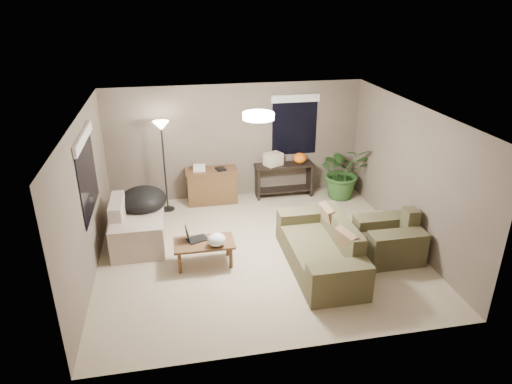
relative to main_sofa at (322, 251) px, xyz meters
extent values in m
plane|color=tan|center=(-0.94, 0.70, -0.29)|extent=(5.50, 5.50, 0.00)
plane|color=white|center=(-0.94, 0.70, 2.21)|extent=(5.50, 5.50, 0.00)
plane|color=#6C5C4F|center=(-0.94, 3.20, 0.96)|extent=(5.50, 0.00, 5.50)
plane|color=#6C5C4F|center=(-0.94, -1.80, 0.96)|extent=(5.50, 0.00, 5.50)
plane|color=#6C5C4F|center=(-3.69, 0.70, 0.96)|extent=(0.00, 5.00, 5.00)
plane|color=#6C5C4F|center=(1.81, 0.70, 0.96)|extent=(0.00, 5.00, 5.00)
cube|color=brown|center=(-0.04, 0.00, -0.08)|extent=(0.95, 1.48, 0.42)
cube|color=#4B472D|center=(0.32, 0.00, 0.34)|extent=(0.22, 1.48, 0.43)
cube|color=brown|center=(-0.04, -0.92, 0.01)|extent=(0.95, 0.36, 0.60)
cube|color=#4A462C|center=(-0.04, 0.92, 0.01)|extent=(0.95, 0.36, 0.60)
cube|color=#8C7251|center=(0.26, -0.45, 0.36)|extent=(0.34, 0.49, 0.47)
cube|color=#8C7251|center=(0.26, 0.45, 0.36)|extent=(0.25, 0.46, 0.47)
cube|color=beige|center=(-3.02, 1.46, -0.08)|extent=(0.90, 0.88, 0.42)
cube|color=beige|center=(-3.36, 1.46, 0.34)|extent=(0.22, 0.88, 0.43)
cube|color=beige|center=(-3.02, 0.84, 0.01)|extent=(0.90, 0.36, 0.60)
cube|color=beige|center=(-3.02, 2.08, 0.01)|extent=(0.90, 0.36, 0.60)
cube|color=brown|center=(1.24, 0.12, -0.08)|extent=(0.95, 0.28, 0.42)
cube|color=brown|center=(1.60, 0.12, 0.34)|extent=(0.22, 0.28, 0.43)
cube|color=#4B462D|center=(1.24, -0.20, 0.01)|extent=(0.95, 0.36, 0.60)
cube|color=brown|center=(1.24, 0.44, 0.01)|extent=(0.95, 0.36, 0.60)
cube|color=brown|center=(-1.91, 0.44, 0.11)|extent=(1.00, 0.55, 0.04)
cylinder|color=brown|center=(-2.33, 0.24, -0.10)|extent=(0.06, 0.06, 0.38)
cylinder|color=brown|center=(-1.49, 0.24, -0.10)|extent=(0.06, 0.06, 0.38)
cylinder|color=brown|center=(-2.33, 0.64, -0.10)|extent=(0.06, 0.06, 0.38)
cylinder|color=brown|center=(-1.49, 0.64, -0.10)|extent=(0.06, 0.06, 0.38)
cube|color=black|center=(-2.01, 0.54, 0.13)|extent=(0.39, 0.33, 0.02)
cube|color=black|center=(-2.17, 0.54, 0.25)|extent=(0.07, 0.23, 0.22)
ellipsoid|color=white|center=(-1.71, 0.29, 0.23)|extent=(0.37, 0.35, 0.21)
cube|color=brown|center=(-1.52, 2.91, 0.06)|extent=(1.05, 0.45, 0.71)
cube|color=brown|center=(-1.52, 2.91, 0.44)|extent=(1.10, 0.50, 0.04)
cube|color=silver|center=(-1.77, 2.91, 0.52)|extent=(0.27, 0.22, 0.12)
cube|color=black|center=(-1.32, 2.86, 0.48)|extent=(0.24, 0.26, 0.04)
cube|color=black|center=(0.09, 2.95, 0.44)|extent=(1.30, 0.40, 0.04)
cube|color=black|center=(-0.51, 2.95, 0.06)|extent=(0.05, 0.38, 0.71)
cube|color=black|center=(0.69, 2.95, 0.06)|extent=(0.05, 0.38, 0.71)
cube|color=black|center=(0.09, 2.95, -0.14)|extent=(1.25, 0.36, 0.03)
ellipsoid|color=orange|center=(0.44, 2.95, 0.57)|extent=(0.33, 0.33, 0.24)
cube|color=beige|center=(-0.16, 2.95, 0.59)|extent=(0.44, 0.40, 0.27)
cylinder|color=black|center=(-2.93, 2.05, -0.14)|extent=(0.60, 0.60, 0.30)
ellipsoid|color=black|center=(-2.93, 2.05, 0.26)|extent=(1.04, 1.04, 0.50)
cylinder|color=black|center=(-2.49, 2.70, -0.28)|extent=(0.28, 0.28, 0.02)
cylinder|color=black|center=(-2.49, 2.70, 0.61)|extent=(0.04, 0.04, 1.78)
cone|color=white|center=(-2.49, 2.70, 1.53)|extent=(0.32, 0.32, 0.18)
cylinder|color=white|center=(-0.94, 0.70, 2.15)|extent=(0.50, 0.50, 0.10)
imported|color=#2D5923|center=(1.36, 2.65, 0.17)|extent=(1.08, 1.20, 0.94)
cube|color=tan|center=(1.35, 0.74, -0.28)|extent=(0.32, 0.32, 0.03)
cylinder|color=tan|center=(1.35, 0.74, -0.04)|extent=(0.12, 0.12, 0.44)
cube|color=tan|center=(1.35, 0.74, 0.19)|extent=(0.22, 0.22, 0.03)
cube|color=black|center=(-3.67, 1.00, 1.26)|extent=(0.01, 1.50, 1.30)
cube|color=white|center=(-3.65, 1.00, 1.86)|extent=(0.05, 1.56, 0.16)
cube|color=black|center=(0.36, 3.18, 1.26)|extent=(1.00, 0.01, 1.30)
cube|color=white|center=(0.36, 3.16, 1.86)|extent=(1.06, 0.05, 0.16)
camera|label=1|loc=(-2.31, -6.20, 3.91)|focal=32.00mm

